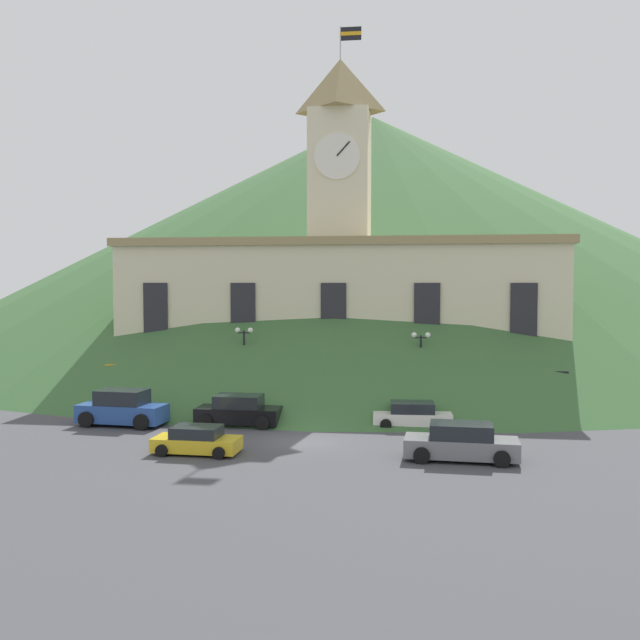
% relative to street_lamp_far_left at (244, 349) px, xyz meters
% --- Properties ---
extents(ground_plane, '(160.00, 160.00, 0.00)m').
position_rel_street_lamp_far_left_xyz_m(ground_plane, '(5.87, -10.99, -3.82)').
color(ground_plane, '#424247').
extents(civic_building, '(33.60, 9.56, 27.82)m').
position_rel_street_lamp_far_left_xyz_m(civic_building, '(5.87, 7.34, 3.06)').
color(civic_building, beige).
rests_on(civic_building, ground).
extents(banner_fence, '(30.94, 0.12, 2.72)m').
position_rel_street_lamp_far_left_xyz_m(banner_fence, '(5.87, -0.93, -2.45)').
color(banner_fence, gold).
rests_on(banner_fence, ground).
extents(hillside_backdrop, '(119.50, 119.50, 31.04)m').
position_rel_street_lamp_far_left_xyz_m(hillside_backdrop, '(5.87, 51.28, 11.70)').
color(hillside_backdrop, '#386033').
rests_on(hillside_backdrop, ground).
extents(street_lamp_far_left, '(1.26, 0.36, 5.29)m').
position_rel_street_lamp_far_left_xyz_m(street_lamp_far_left, '(0.00, 0.00, 0.00)').
color(street_lamp_far_left, black).
rests_on(street_lamp_far_left, ground).
extents(street_lamp_left, '(1.26, 0.36, 5.07)m').
position_rel_street_lamp_far_left_xyz_m(street_lamp_left, '(12.03, 0.00, -0.14)').
color(street_lamp_left, black).
rests_on(street_lamp_left, ground).
extents(car_blue_van, '(5.27, 2.76, 2.10)m').
position_rel_street_lamp_far_left_xyz_m(car_blue_van, '(-5.37, -8.10, -2.85)').
color(car_blue_van, '#284C99').
rests_on(car_blue_van, ground).
extents(car_black_suv, '(4.94, 2.44, 1.80)m').
position_rel_street_lamp_far_left_xyz_m(car_black_suv, '(1.41, -7.24, -2.99)').
color(car_black_suv, black).
rests_on(car_black_suv, ground).
extents(car_white_taxi, '(4.58, 2.30, 1.50)m').
position_rel_street_lamp_far_left_xyz_m(car_white_taxi, '(11.50, -6.57, -3.12)').
color(car_white_taxi, white).
rests_on(car_white_taxi, ground).
extents(car_yellow_coupe, '(4.27, 2.26, 1.35)m').
position_rel_street_lamp_far_left_xyz_m(car_yellow_coupe, '(1.03, -14.19, -3.19)').
color(car_yellow_coupe, yellow).
rests_on(car_yellow_coupe, ground).
extents(car_gray_pickup, '(5.40, 2.59, 1.75)m').
position_rel_street_lamp_far_left_xyz_m(car_gray_pickup, '(13.80, -13.84, -3.01)').
color(car_gray_pickup, slate).
rests_on(car_gray_pickup, ground).
extents(pedestrian, '(0.41, 0.45, 1.84)m').
position_rel_street_lamp_far_left_xyz_m(pedestrian, '(-3.88, -2.52, -2.81)').
color(pedestrian, '#282D3D').
rests_on(pedestrian, ground).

